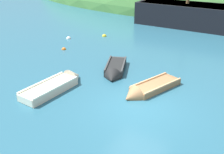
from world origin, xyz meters
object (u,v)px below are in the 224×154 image
sailing_ship (215,20)px  rowboat_near_dock (58,86)px  rowboat_far (148,90)px  buoy_white (69,39)px  buoy_orange (64,50)px  rowboat_portside (115,71)px  buoy_yellow (104,36)px

sailing_ship → rowboat_near_dock: bearing=75.8°
rowboat_far → sailing_ship: bearing=-161.5°
sailing_ship → buoy_white: bearing=44.8°
rowboat_far → buoy_white: size_ratio=9.34×
buoy_orange → rowboat_portside: bearing=-16.0°
buoy_white → rowboat_near_dock: bearing=-52.4°
buoy_yellow → rowboat_near_dock: bearing=-69.9°
buoy_white → sailing_ship: bearing=46.0°
rowboat_portside → buoy_orange: (-5.08, 1.46, -0.12)m
rowboat_far → rowboat_near_dock: bearing=-44.6°
rowboat_portside → buoy_white: (-6.55, 3.62, -0.12)m
rowboat_portside → rowboat_far: rowboat_portside is taller
rowboat_portside → buoy_white: size_ratio=8.34×
sailing_ship → rowboat_portside: bearing=78.5°
buoy_white → buoy_yellow: buoy_white is taller
buoy_orange → buoy_yellow: bearing=83.3°
rowboat_far → buoy_white: rowboat_far is taller
buoy_yellow → buoy_orange: (-0.50, -4.25, 0.00)m
rowboat_portside → sailing_ship: bearing=145.4°
sailing_ship → buoy_orange: size_ratio=53.90×
rowboat_portside → buoy_white: bearing=-143.3°
rowboat_portside → rowboat_near_dock: 3.40m
rowboat_portside → buoy_yellow: bearing=-165.6°
rowboat_near_dock → buoy_orange: (-3.73, 4.58, -0.13)m
sailing_ship → rowboat_portside: size_ratio=5.32×
rowboat_portside → rowboat_near_dock: bearing=-47.8°
buoy_white → buoy_yellow: 2.86m
sailing_ship → buoy_orange: (-7.41, -11.35, -0.79)m
rowboat_near_dock → buoy_orange: size_ratio=11.84×
buoy_white → buoy_yellow: bearing=46.6°
sailing_ship → buoy_white: sailing_ship is taller
sailing_ship → rowboat_far: (0.21, -13.88, -0.71)m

